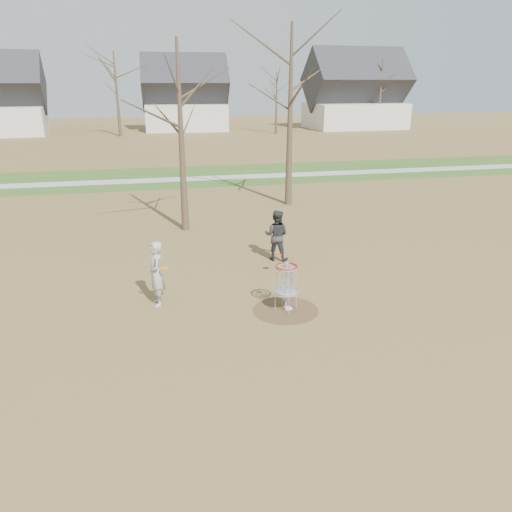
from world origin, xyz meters
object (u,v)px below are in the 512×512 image
(player_standing, at_px, (156,274))
(player_throwing, at_px, (276,235))
(disc_golf_basket, at_px, (286,279))
(disc_grounded, at_px, (288,308))

(player_standing, height_order, player_throwing, player_standing)
(disc_golf_basket, bearing_deg, disc_grounded, 34.98)
(disc_grounded, bearing_deg, player_standing, 162.72)
(player_throwing, distance_m, disc_golf_basket, 4.13)
(player_standing, bearing_deg, disc_grounded, 68.36)
(disc_grounded, distance_m, disc_golf_basket, 0.90)
(player_throwing, distance_m, disc_grounded, 4.14)
(player_standing, xyz_separation_m, disc_golf_basket, (3.39, -1.15, -0.01))
(disc_grounded, xyz_separation_m, disc_golf_basket, (-0.09, -0.07, 0.89))
(disc_grounded, relative_size, disc_golf_basket, 0.16)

